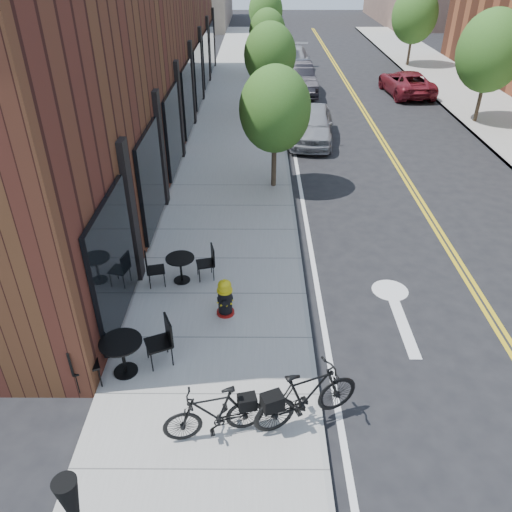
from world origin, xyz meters
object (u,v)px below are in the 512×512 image
object	(u,v)px
bistro_set_b	(181,266)
bistro_set_c	(122,352)
parked_car_b	(296,78)
fire_hydrant	(225,298)
parked_car_far	(406,83)
bicycle_right	(307,396)
parked_car_c	(291,62)
parked_car_a	(312,124)
bicycle_left	(214,413)

from	to	relation	value
bistro_set_b	bistro_set_c	xyz separation A→B (m)	(-0.66, -2.96, 0.07)
parked_car_b	bistro_set_c	bearing A→B (deg)	-106.69
fire_hydrant	parked_car_far	bearing A→B (deg)	50.74
bicycle_right	parked_car_c	world-z (taller)	parked_car_c
parked_car_b	parked_car_far	world-z (taller)	parked_car_b
bistro_set_b	parked_car_far	size ratio (longest dim) A/B	0.36
fire_hydrant	bistro_set_c	bearing A→B (deg)	-150.23
parked_car_a	bistro_set_b	bearing A→B (deg)	-104.47
bicycle_right	bistro_set_b	size ratio (longest dim) A/B	1.18
bistro_set_c	parked_car_b	bearing A→B (deg)	53.76
parked_car_far	parked_car_b	bearing A→B (deg)	-7.38
bicycle_right	parked_car_b	xyz separation A→B (m)	(1.18, 21.85, 0.11)
bistro_set_b	parked_car_b	xyz separation A→B (m)	(3.79, 17.81, 0.25)
bistro_set_b	parked_car_far	bearing A→B (deg)	47.60
bicycle_left	bistro_set_b	xyz separation A→B (m)	(-1.11, 4.34, -0.07)
bicycle_left	parked_car_a	xyz separation A→B (m)	(2.85, 14.50, 0.10)
bistro_set_b	parked_car_b	size ratio (longest dim) A/B	0.33
fire_hydrant	parked_car_a	world-z (taller)	parked_car_a
fire_hydrant	bicycle_left	size ratio (longest dim) A/B	0.54
bicycle_right	fire_hydrant	bearing A→B (deg)	5.00
parked_car_c	bicycle_left	bearing A→B (deg)	-89.03
bicycle_left	bicycle_right	size ratio (longest dim) A/B	0.87
bicycle_right	bistro_set_c	xyz separation A→B (m)	(-3.27, 1.09, -0.08)
parked_car_a	parked_car_far	size ratio (longest dim) A/B	0.94
bicycle_right	parked_car_far	bearing A→B (deg)	-41.00
fire_hydrant	parked_car_b	bearing A→B (deg)	67.17
fire_hydrant	parked_car_c	bearing A→B (deg)	68.67
fire_hydrant	parked_car_b	size ratio (longest dim) A/B	0.18
parked_car_a	bicycle_right	bearing A→B (deg)	-88.62
bicycle_right	parked_car_a	xyz separation A→B (m)	(1.36, 14.21, 0.03)
parked_car_c	parked_car_far	world-z (taller)	parked_car_c
bistro_set_b	bistro_set_c	world-z (taller)	bistro_set_c
bicycle_right	parked_car_b	bearing A→B (deg)	-26.07
parked_car_a	parked_car_far	xyz separation A→B (m)	(5.66, 7.35, -0.10)
bistro_set_b	parked_car_c	distance (m)	22.45
parked_car_a	parked_car_b	world-z (taller)	parked_car_b
fire_hydrant	bistro_set_c	size ratio (longest dim) A/B	0.49
bicycle_left	parked_car_a	bearing A→B (deg)	155.51
fire_hydrant	parked_car_a	bearing A→B (deg)	61.11
bicycle_left	parked_car_a	distance (m)	14.78
parked_car_a	parked_car_c	bearing A→B (deg)	97.71
bicycle_left	parked_car_b	bearing A→B (deg)	159.74
fire_hydrant	bistro_set_b	world-z (taller)	fire_hydrant
bicycle_right	bistro_set_c	bearing A→B (deg)	48.67
bicycle_left	parked_car_b	size ratio (longest dim) A/B	0.34
bicycle_right	bistro_set_b	distance (m)	4.82
bistro_set_c	parked_car_far	bearing A→B (deg)	39.18
parked_car_a	parked_car_b	size ratio (longest dim) A/B	0.86
parked_car_a	parked_car_b	distance (m)	7.65
parked_car_c	bicycle_right	bearing A→B (deg)	-85.83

